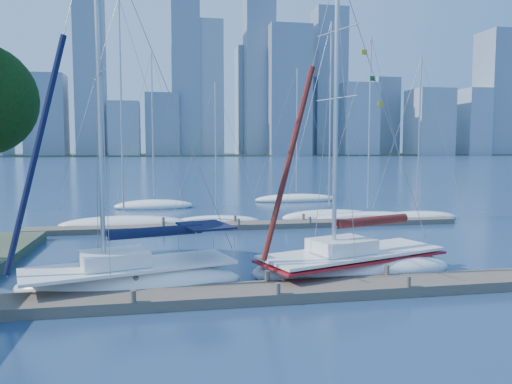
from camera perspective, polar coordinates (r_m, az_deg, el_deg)
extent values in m
plane|color=navy|center=(19.07, 1.86, -11.96)|extent=(700.00, 700.00, 0.00)
cube|color=#4D4439|center=(19.01, 1.87, -11.39)|extent=(26.00, 2.00, 0.40)
cube|color=#4D4439|center=(34.73, -0.57, -3.82)|extent=(30.00, 1.80, 0.36)
cube|color=#38472D|center=(337.86, -9.86, 4.17)|extent=(800.00, 100.00, 1.50)
ellipsoid|color=white|center=(20.53, -14.08, -10.12)|extent=(9.15, 5.14, 1.53)
cube|color=white|center=(20.36, -14.13, -8.18)|extent=(8.47, 4.74, 0.12)
cube|color=white|center=(20.16, -15.86, -7.32)|extent=(2.86, 2.46, 0.56)
cylinder|color=silver|center=(19.73, -17.50, 10.76)|extent=(0.18, 0.18, 13.20)
cylinder|color=silver|center=(20.36, -11.32, -4.76)|extent=(3.99, 1.23, 0.10)
cylinder|color=black|center=(20.35, -11.33, -4.48)|extent=(3.76, 1.44, 0.41)
cube|color=black|center=(20.96, -5.81, -3.84)|extent=(2.43, 2.83, 0.08)
ellipsoid|color=white|center=(22.55, 10.98, -8.65)|extent=(9.51, 5.70, 1.58)
cube|color=white|center=(22.38, 11.01, -6.81)|extent=(8.80, 5.26, 0.13)
cube|color=white|center=(21.91, 9.76, -6.06)|extent=(3.02, 2.64, 0.58)
cylinder|color=silver|center=(21.28, 9.10, 8.92)|extent=(0.19, 0.19, 11.95)
cylinder|color=silver|center=(22.87, 13.14, -3.50)|extent=(4.09, 1.47, 0.11)
cylinder|color=#4E1012|center=(22.86, 13.15, -3.24)|extent=(3.86, 1.66, 0.42)
cube|color=maroon|center=(22.42, 11.01, -7.26)|extent=(9.02, 5.44, 0.11)
ellipsoid|color=white|center=(35.99, -14.84, -3.61)|extent=(9.18, 4.79, 1.23)
cylinder|color=silver|center=(35.69, -15.15, 9.42)|extent=(0.13, 0.13, 14.50)
ellipsoid|color=white|center=(36.39, -4.58, -3.43)|extent=(6.67, 3.87, 0.96)
cylinder|color=silver|center=(35.98, -4.64, 5.04)|extent=(0.10, 0.10, 9.33)
ellipsoid|color=white|center=(38.94, 8.32, -2.84)|extent=(7.72, 3.62, 1.18)
cylinder|color=silver|center=(38.64, 8.47, 8.67)|extent=(0.13, 0.13, 13.87)
ellipsoid|color=white|center=(38.76, 12.62, -2.98)|extent=(8.48, 3.87, 1.08)
cylinder|color=silver|center=(38.41, 12.83, 7.65)|extent=(0.12, 0.12, 12.75)
ellipsoid|color=white|center=(40.33, 17.89, -2.80)|extent=(6.96, 4.15, 1.03)
cylinder|color=silver|center=(39.97, 18.15, 6.38)|extent=(0.11, 0.11, 11.37)
ellipsoid|color=white|center=(46.62, -11.57, -1.57)|extent=(7.52, 4.58, 1.18)
cylinder|color=silver|center=(46.35, -11.73, 7.48)|extent=(0.13, 0.13, 12.98)
ellipsoid|color=white|center=(51.73, 4.63, -0.83)|extent=(8.92, 5.38, 1.14)
cylinder|color=silver|center=(51.48, 4.69, 7.02)|extent=(0.12, 0.12, 12.49)
cube|color=slate|center=(312.82, -22.87, 8.05)|extent=(22.09, 17.63, 46.84)
cube|color=gray|center=(330.44, -18.24, 7.49)|extent=(13.65, 17.61, 40.70)
cube|color=#8194A6|center=(303.69, -14.77, 6.95)|extent=(17.22, 19.81, 31.65)
cube|color=slate|center=(304.75, -10.64, 7.54)|extent=(19.65, 16.86, 37.07)
cube|color=gray|center=(310.26, -5.89, 11.61)|extent=(21.75, 14.99, 80.89)
cube|color=#8194A6|center=(328.52, -0.69, 10.23)|extent=(17.61, 17.46, 68.90)
cube|color=slate|center=(307.40, 3.74, 11.36)|extent=(25.02, 18.95, 77.33)
cube|color=gray|center=(327.28, 6.52, 8.51)|extent=(14.70, 17.11, 49.45)
cube|color=#8194A6|center=(321.01, 11.52, 8.08)|extent=(22.12, 18.80, 44.67)
cube|color=slate|center=(361.04, 14.39, 8.32)|extent=(16.44, 17.52, 52.60)
cube|color=gray|center=(341.33, 19.17, 7.50)|extent=(23.67, 23.94, 42.05)
cube|color=#8194A6|center=(357.40, 23.43, 7.31)|extent=(15.78, 21.38, 42.88)
cube|color=slate|center=(372.40, 25.79, 10.06)|extent=(21.13, 23.60, 80.94)
cube|color=slate|center=(313.47, -18.40, 12.80)|extent=(16.28, 18.00, 96.99)
cube|color=slate|center=(311.10, -8.05, 13.10)|extent=(16.60, 18.00, 97.33)
cube|color=slate|center=(316.65, 0.34, 13.44)|extent=(17.88, 18.00, 102.05)
cube|color=slate|center=(327.34, 8.28, 12.21)|extent=(19.77, 18.00, 91.73)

